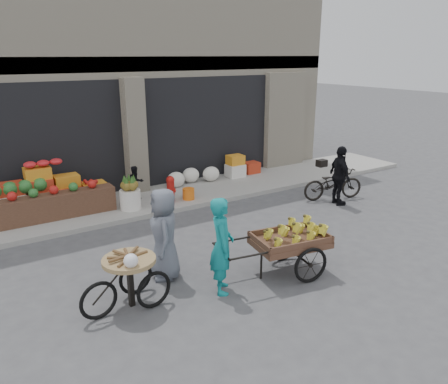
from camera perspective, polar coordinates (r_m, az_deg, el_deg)
ground at (r=8.69m, az=1.39°, el=-8.85°), size 80.00×80.00×0.00m
sidewalk at (r=12.03m, az=-9.56°, el=-1.11°), size 18.00×2.20×0.12m
building at (r=15.13m, az=-16.35°, el=15.04°), size 14.00×6.45×7.00m
fruit_display at (r=11.44m, az=-21.76°, el=0.09°), size 3.10×1.12×1.24m
pineapple_bin at (r=11.23m, az=-12.13°, el=-0.96°), size 0.52×0.52×0.50m
fire_hydrant at (r=11.55m, az=-6.99°, el=0.52°), size 0.22×0.22×0.71m
orange_bucket at (r=11.79m, az=-4.66°, el=-0.23°), size 0.32×0.32×0.30m
right_bay_goods at (r=13.59m, az=-0.49°, el=2.86°), size 3.35×0.60×0.70m
seated_person at (r=11.84m, az=-11.43°, el=1.14°), size 0.51×0.43×0.93m
banana_cart at (r=8.00m, az=8.34°, el=-6.08°), size 2.35×1.24×0.94m
vendor_woman at (r=7.28m, az=-0.30°, el=-7.00°), size 0.63×0.73×1.67m
tricycle_cart at (r=7.14m, az=-12.25°, el=-10.42°), size 1.46×0.96×0.95m
vendor_grey at (r=7.81m, az=-7.82°, el=-5.45°), size 0.76×0.94×1.67m
bicycle at (r=12.41m, az=14.05°, el=1.08°), size 1.82×1.11×0.90m
cyclist at (r=11.92m, az=14.88°, el=2.05°), size 0.66×1.00×1.59m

